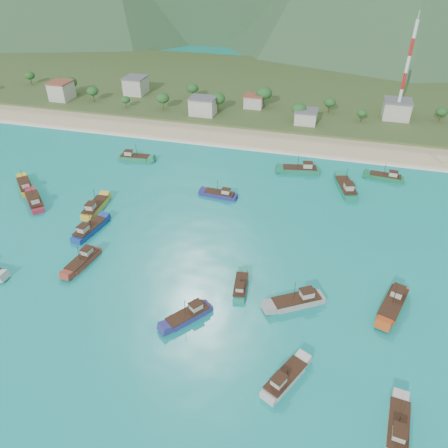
% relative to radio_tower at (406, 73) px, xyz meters
% --- Properties ---
extents(ground, '(600.00, 600.00, 0.00)m').
position_rel_radio_tower_xyz_m(ground, '(-49.86, -108.00, -19.53)').
color(ground, '#0B8279').
rests_on(ground, ground).
extents(beach, '(400.00, 18.00, 1.20)m').
position_rel_radio_tower_xyz_m(beach, '(-49.86, -29.00, -19.53)').
color(beach, beige).
rests_on(beach, ground).
extents(land, '(400.00, 110.00, 2.40)m').
position_rel_radio_tower_xyz_m(land, '(-49.86, 32.00, -19.53)').
color(land, '#385123').
rests_on(land, ground).
extents(surf_line, '(400.00, 2.50, 0.08)m').
position_rel_radio_tower_xyz_m(surf_line, '(-49.86, -38.50, -19.53)').
color(surf_line, white).
rests_on(surf_line, ground).
extents(village, '(213.77, 28.98, 7.15)m').
position_rel_radio_tower_xyz_m(village, '(-45.72, -5.70, -14.82)').
color(village, beige).
rests_on(village, ground).
extents(vegetation, '(270.26, 25.27, 8.69)m').
position_rel_radio_tower_xyz_m(vegetation, '(-62.02, -5.02, -14.44)').
color(vegetation, '#235623').
rests_on(vegetation, ground).
extents(radio_tower, '(1.20, 1.20, 35.87)m').
position_rel_radio_tower_xyz_m(radio_tower, '(0.00, 0.00, 0.00)').
color(radio_tower, red).
rests_on(radio_tower, ground).
extents(boat_2, '(12.02, 5.42, 6.85)m').
position_rel_radio_tower_xyz_m(boat_2, '(-30.75, -51.59, -18.68)').
color(boat_2, '#186E4E').
rests_on(boat_2, ground).
extents(boat_5, '(11.00, 8.55, 6.47)m').
position_rel_radio_tower_xyz_m(boat_5, '(-24.43, -110.08, -18.75)').
color(boat_5, '#A39A95').
rests_on(boat_5, ground).
extents(boat_6, '(10.16, 10.18, 6.56)m').
position_rel_radio_tower_xyz_m(boat_6, '(-99.34, -89.87, -18.73)').
color(boat_6, maroon).
rests_on(boat_6, ground).
extents(boat_7, '(3.60, 8.80, 5.05)m').
position_rel_radio_tower_xyz_m(boat_7, '(-36.50, -108.61, -19.01)').
color(boat_7, '#238065').
rests_on(boat_7, ground).
extents(boat_12, '(9.66, 3.48, 5.60)m').
position_rel_radio_tower_xyz_m(boat_12, '(-50.93, -72.55, -18.91)').
color(boat_12, navy).
rests_on(boat_12, ground).
extents(boat_13, '(10.71, 3.96, 6.19)m').
position_rel_radio_tower_xyz_m(boat_13, '(-84.61, -56.69, -18.80)').
color(boat_13, '#227751').
rests_on(boat_13, ground).
extents(boat_14, '(6.90, 11.99, 6.80)m').
position_rel_radio_tower_xyz_m(boat_14, '(-5.76, -105.95, -18.69)').
color(boat_14, '#B74517').
rests_on(boat_14, ground).
extents(boat_15, '(4.05, 10.14, 5.83)m').
position_rel_radio_tower_xyz_m(boat_15, '(-6.33, -133.14, -18.87)').
color(boat_15, '#AFA99E').
rests_on(boat_15, ground).
extents(boat_16, '(3.79, 11.10, 6.47)m').
position_rel_radio_tower_xyz_m(boat_16, '(-81.73, -88.27, -18.75)').
color(boat_16, gold).
rests_on(boat_16, ground).
extents(boat_17, '(8.16, 9.50, 5.75)m').
position_rel_radio_tower_xyz_m(boat_17, '(-44.37, -119.38, -18.88)').
color(boat_17, navy).
rests_on(boat_17, ground).
extents(boat_18, '(10.38, 3.95, 5.99)m').
position_rel_radio_tower_xyz_m(boat_18, '(-5.08, -49.45, -18.84)').
color(boat_18, '#14683D').
rests_on(boat_18, ground).
extents(boat_19, '(7.05, 10.13, 5.83)m').
position_rel_radio_tower_xyz_m(boat_19, '(-24.14, -129.03, -18.87)').
color(boat_19, beige).
rests_on(boat_19, ground).
extents(boat_20, '(4.23, 10.26, 5.89)m').
position_rel_radio_tower_xyz_m(boat_20, '(-73.08, -109.53, -18.86)').
color(boat_20, '#9A3628').
rests_on(boat_20, ground).
extents(boat_21, '(9.79, 9.88, 6.34)m').
position_rel_radio_tower_xyz_m(boat_21, '(-107.35, -82.93, -18.77)').
color(boat_21, gold).
rests_on(boat_21, ground).
extents(boat_23, '(7.09, 12.95, 7.34)m').
position_rel_radio_tower_xyz_m(boat_23, '(-16.61, -59.96, -18.59)').
color(boat_23, '#147A56').
rests_on(boat_23, ground).
extents(boat_24, '(4.77, 11.12, 6.36)m').
position_rel_radio_tower_xyz_m(boat_24, '(-77.88, -98.06, -18.77)').
color(boat_24, navy).
rests_on(boat_24, ground).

